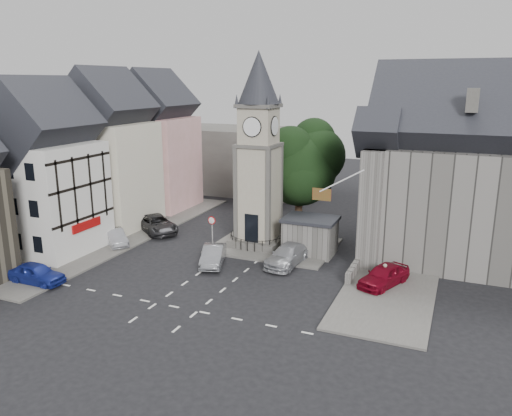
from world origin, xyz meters
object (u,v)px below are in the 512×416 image
at_px(stone_shelter, 310,236).
at_px(car_west_blue, 36,273).
at_px(pedestrian, 384,275).
at_px(car_east_red, 384,275).
at_px(clock_tower, 259,152).

bearing_deg(stone_shelter, car_west_blue, -139.77).
distance_m(car_west_blue, pedestrian, 24.39).
bearing_deg(pedestrian, car_east_red, 58.25).
bearing_deg(car_west_blue, clock_tower, -38.61).
relative_size(car_east_red, pedestrian, 2.78).
height_order(car_west_blue, car_east_red, car_east_red).
relative_size(clock_tower, stone_shelter, 3.78).
bearing_deg(stone_shelter, car_east_red, -33.89).
distance_m(clock_tower, pedestrian, 14.49).
bearing_deg(pedestrian, stone_shelter, -65.38).
bearing_deg(pedestrian, car_west_blue, -10.00).
bearing_deg(car_east_red, stone_shelter, 169.19).
distance_m(clock_tower, stone_shelter, 8.15).
relative_size(clock_tower, pedestrian, 9.91).
height_order(clock_tower, car_east_red, clock_tower).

